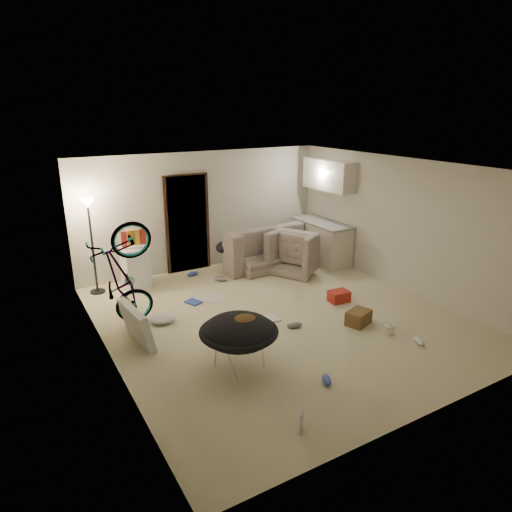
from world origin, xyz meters
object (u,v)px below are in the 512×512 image
kitchen_counter (321,242)px  sofa (266,249)px  tv_box (137,325)px  drink_case_b (339,296)px  floor_lamp (90,226)px  saucer_chair (239,338)px  drink_case_a (358,318)px  bicycle (124,300)px  juicer (389,329)px  mini_fridge (136,267)px  armchair (299,255)px

kitchen_counter → sofa: size_ratio=0.65×
tv_box → drink_case_b: bearing=-10.9°
floor_lamp → kitchen_counter: (4.83, -0.65, -0.87)m
saucer_chair → tv_box: (-1.00, 1.36, -0.15)m
floor_lamp → drink_case_a: 5.02m
sofa → saucer_chair: saucer_chair is taller
bicycle → drink_case_b: bearing=-100.8°
drink_case_a → juicer: bearing=-89.8°
floor_lamp → mini_fridge: bearing=-7.8°
saucer_chair → drink_case_a: (2.29, 0.17, -0.33)m
mini_fridge → saucer_chair: (0.36, -3.58, 0.05)m
sofa → tv_box: size_ratio=2.52×
juicer → mini_fridge: bearing=125.9°
kitchen_counter → juicer: bearing=-110.6°
drink_case_b → juicer: bearing=-90.1°
kitchen_counter → drink_case_b: kitchen_counter is taller
floor_lamp → sofa: size_ratio=0.79×
drink_case_a → juicer: size_ratio=1.82×
bicycle → kitchen_counter: bearing=-73.5°
floor_lamp → drink_case_b: floor_lamp is taller
mini_fridge → armchair: bearing=-16.8°
floor_lamp → armchair: size_ratio=1.78×
bicycle → juicer: bearing=-119.8°
floor_lamp → bicycle: (0.10, -1.70, -0.84)m
tv_box → juicer: tv_box is taller
mini_fridge → bicycle: bearing=-115.3°
kitchen_counter → saucer_chair: size_ratio=1.42×
kitchen_counter → armchair: 0.81m
floor_lamp → bicycle: bearing=-86.6°
kitchen_counter → tv_box: size_ratio=1.65×
bicycle → saucer_chair: 2.22m
floor_lamp → armchair: floor_lamp is taller
kitchen_counter → saucer_chair: bearing=-141.0°
kitchen_counter → sofa: bearing=159.1°
sofa → juicer: bearing=84.8°
drink_case_b → juicer: (-0.14, -1.36, -0.01)m
mini_fridge → juicer: 4.84m
armchair → drink_case_a: (-0.67, -2.63, -0.22)m
armchair → tv_box: bearing=80.9°
armchair → mini_fridge: (-3.33, 0.78, 0.07)m
armchair → saucer_chair: (-2.96, -2.80, 0.12)m
armchair → juicer: 3.18m
saucer_chair → drink_case_b: 2.82m
sofa → drink_case_a: size_ratio=5.67×
drink_case_b → drink_case_a: bearing=-104.4°
tv_box → drink_case_b: tv_box is taller
mini_fridge → juicer: (2.83, -3.91, -0.31)m
floor_lamp → drink_case_a: (3.39, -3.51, -1.19)m
armchair → drink_case_b: armchair is taller
bicycle → drink_case_a: (3.29, -1.81, -0.35)m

